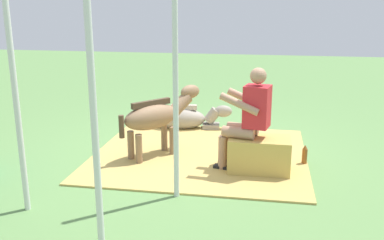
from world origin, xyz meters
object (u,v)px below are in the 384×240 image
at_px(person_seated, 248,115).
at_px(pony_lying, 185,118).
at_px(tent_pole_right, 15,90).
at_px(tent_pole_mid, 93,108).
at_px(pony_standing, 157,116).
at_px(hay_bale, 259,155).
at_px(soda_bottle, 305,155).
at_px(tent_pole_left, 176,84).

bearing_deg(person_seated, pony_lying, -56.79).
xyz_separation_m(pony_lying, tent_pole_right, (1.07, 3.19, 1.08)).
xyz_separation_m(tent_pole_right, tent_pole_mid, (-1.03, 0.56, 0.00)).
bearing_deg(person_seated, pony_standing, -14.40).
height_order(hay_bale, soda_bottle, hay_bale).
bearing_deg(person_seated, tent_pole_right, 33.98).
xyz_separation_m(hay_bale, person_seated, (0.16, -0.02, 0.51)).
bearing_deg(pony_standing, tent_pole_left, 113.48).
xyz_separation_m(pony_lying, tent_pole_mid, (0.04, 3.75, 1.08)).
height_order(pony_standing, tent_pole_mid, tent_pole_mid).
distance_m(pony_standing, pony_lying, 1.45).
xyz_separation_m(person_seated, pony_standing, (1.25, -0.32, -0.16)).
relative_size(hay_bale, tent_pole_left, 0.30).
bearing_deg(tent_pole_left, pony_lying, -81.25).
xyz_separation_m(pony_lying, tent_pole_left, (-0.40, 2.61, 1.08)).
height_order(pony_standing, tent_pole_right, tent_pole_right).
xyz_separation_m(hay_bale, pony_standing, (1.41, -0.34, 0.35)).
bearing_deg(pony_lying, tent_pole_left, 98.75).
bearing_deg(person_seated, tent_pole_mid, 60.37).
relative_size(person_seated, pony_standing, 1.20).
height_order(tent_pole_right, tent_pole_mid, same).
relative_size(person_seated, tent_pole_right, 0.53).
xyz_separation_m(pony_standing, pony_lying, (-0.13, -1.39, -0.39)).
bearing_deg(soda_bottle, person_seated, 23.86).
distance_m(pony_standing, tent_pole_left, 1.50).
distance_m(soda_bottle, tent_pole_right, 3.63).
height_order(soda_bottle, tent_pole_left, tent_pole_left).
xyz_separation_m(hay_bale, tent_pole_mid, (1.32, 2.01, 1.04)).
bearing_deg(pony_lying, tent_pole_mid, 89.46).
bearing_deg(tent_pole_right, hay_bale, -148.29).
bearing_deg(hay_bale, tent_pole_mid, 56.77).
height_order(pony_standing, soda_bottle, pony_standing).
bearing_deg(tent_pole_mid, pony_lying, -90.54).
distance_m(person_seated, pony_lying, 2.12).
distance_m(pony_lying, soda_bottle, 2.33).
xyz_separation_m(person_seated, tent_pole_right, (2.19, 1.48, 0.54)).
relative_size(tent_pole_right, tent_pole_mid, 1.00).
bearing_deg(tent_pole_mid, soda_bottle, -128.88).
relative_size(soda_bottle, tent_pole_left, 0.11).
relative_size(pony_standing, soda_bottle, 3.99).
bearing_deg(tent_pole_mid, tent_pole_left, -110.99).
bearing_deg(pony_standing, tent_pole_mid, 92.22).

